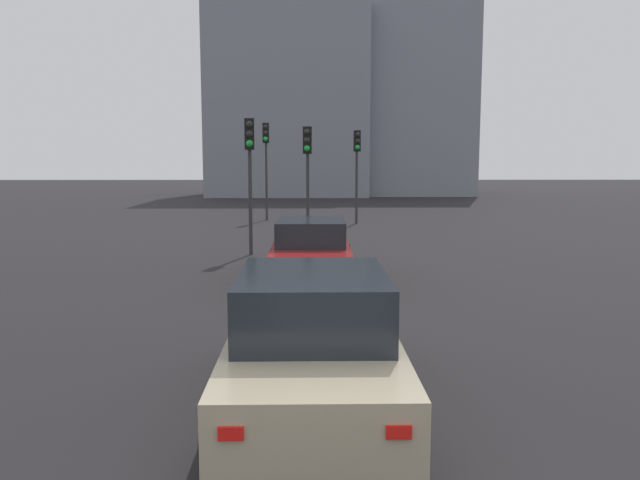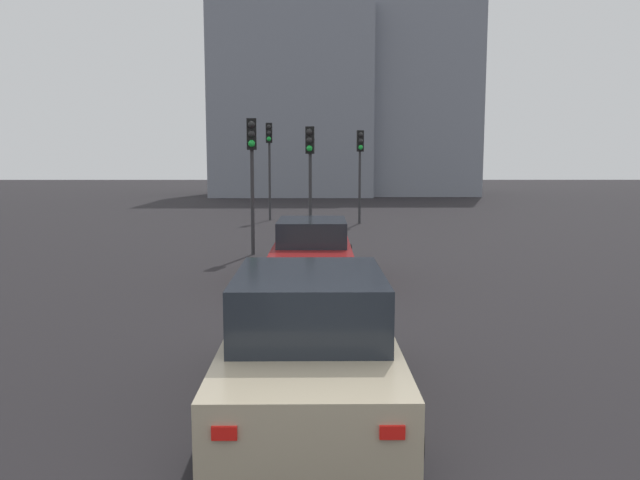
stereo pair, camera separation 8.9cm
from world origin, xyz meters
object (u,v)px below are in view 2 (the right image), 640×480
object	(u,v)px
traffic_light_near_left	(360,157)
traffic_light_far_left	(310,159)
car_red_lead	(312,250)
traffic_light_far_right	(269,151)
car_beige_second	(310,343)
traffic_light_near_right	(252,157)

from	to	relation	value
traffic_light_near_left	traffic_light_far_left	bearing A→B (deg)	-25.41
car_red_lead	traffic_light_far_right	bearing A→B (deg)	8.54
traffic_light_far_right	car_red_lead	bearing A→B (deg)	10.02
car_red_lead	car_beige_second	bearing A→B (deg)	-179.31
traffic_light_near_left	traffic_light_far_right	world-z (taller)	traffic_light_far_right
car_beige_second	traffic_light_near_left	world-z (taller)	traffic_light_near_left
car_beige_second	traffic_light_near_right	distance (m)	12.07
car_red_lead	traffic_light_far_right	xyz separation A→B (m)	(14.48, 2.06, 2.46)
traffic_light_far_left	traffic_light_far_right	world-z (taller)	traffic_light_far_right
traffic_light_far_right	traffic_light_far_left	bearing A→B (deg)	15.84
car_red_lead	traffic_light_near_right	world-z (taller)	traffic_light_near_right
car_beige_second	traffic_light_near_right	world-z (taller)	traffic_light_near_right
traffic_light_near_right	car_beige_second	bearing A→B (deg)	4.01
car_red_lead	traffic_light_far_left	world-z (taller)	traffic_light_far_left
car_beige_second	traffic_light_far_left	world-z (taller)	traffic_light_far_left
traffic_light_near_right	traffic_light_far_right	bearing A→B (deg)	176.75
car_red_lead	traffic_light_far_right	world-z (taller)	traffic_light_far_right
traffic_light_near_left	traffic_light_far_right	distance (m)	4.34
traffic_light_near_right	traffic_light_far_left	bearing A→B (deg)	144.64
traffic_light_near_right	traffic_light_far_left	distance (m)	3.25
traffic_light_near_left	traffic_light_far_right	bearing A→B (deg)	-118.49
traffic_light_far_left	traffic_light_far_right	bearing A→B (deg)	-158.54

